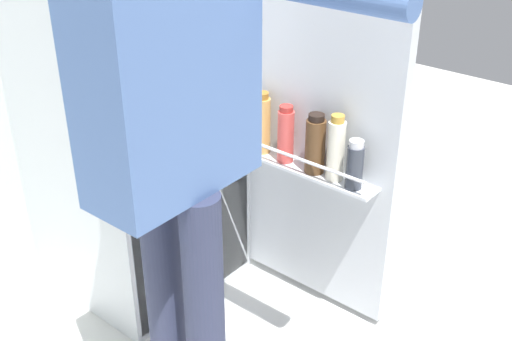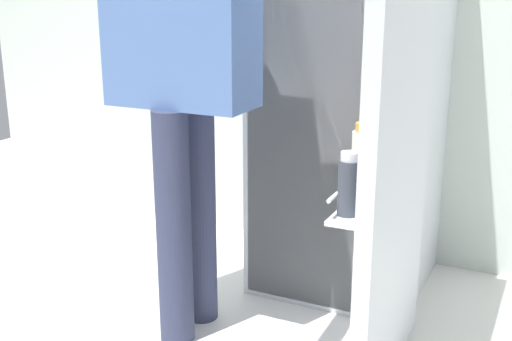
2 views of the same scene
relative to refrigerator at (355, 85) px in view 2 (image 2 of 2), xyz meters
The scene contains 3 objects.
ground_plane 0.98m from the refrigerator, 92.81° to the right, with size 6.46×6.46×0.00m, color silver.
refrigerator is the anchor object (origin of this frame).
person 0.73m from the refrigerator, 123.68° to the right, with size 0.56×0.79×1.65m.
Camera 2 is at (0.78, -1.90, 1.23)m, focal length 46.02 mm.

